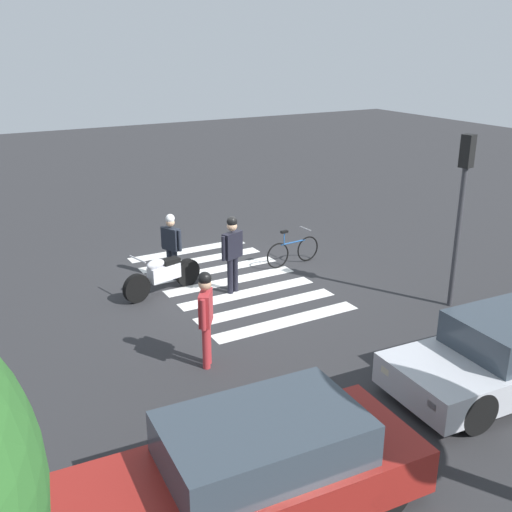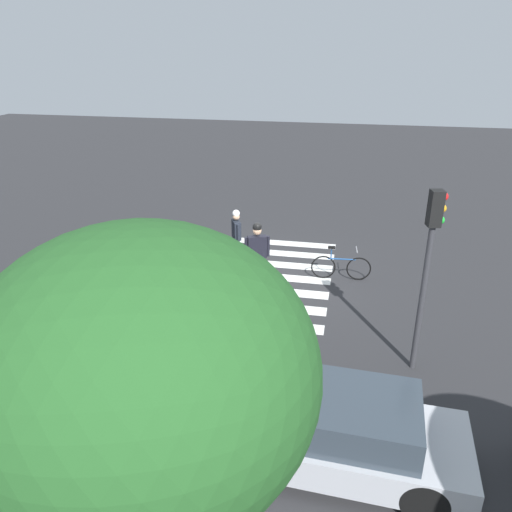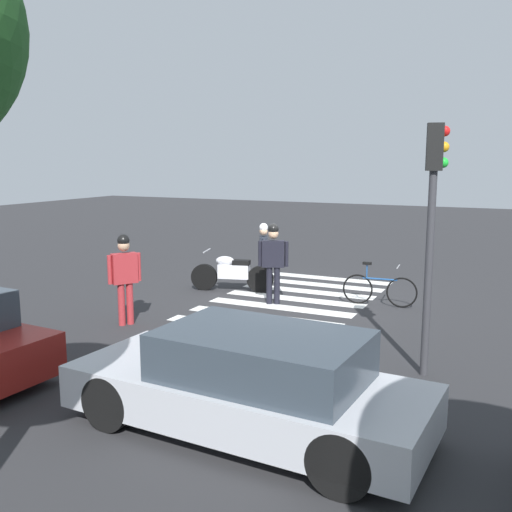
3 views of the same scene
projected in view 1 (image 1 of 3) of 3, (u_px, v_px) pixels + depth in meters
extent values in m
plane|color=#2B2B2D|center=(231.00, 281.00, 15.38)|extent=(60.00, 60.00, 0.00)
cylinder|color=black|center=(137.00, 288.00, 14.04)|extent=(0.70, 0.31, 0.68)
cylinder|color=black|center=(187.00, 272.00, 15.02)|extent=(0.70, 0.31, 0.68)
cube|color=silver|center=(164.00, 272.00, 14.50)|extent=(0.84, 0.47, 0.36)
ellipsoid|color=silver|center=(156.00, 264.00, 14.26)|extent=(0.53, 0.35, 0.24)
cube|color=black|center=(170.00, 261.00, 14.55)|extent=(0.49, 0.34, 0.12)
cylinder|color=#A5A5AD|center=(138.00, 259.00, 13.86)|extent=(0.19, 0.61, 0.04)
torus|color=black|center=(308.00, 249.00, 16.67)|extent=(0.71, 0.10, 0.71)
torus|color=black|center=(278.00, 256.00, 16.13)|extent=(0.71, 0.10, 0.71)
cylinder|color=#1E4C8C|center=(293.00, 242.00, 16.31)|extent=(0.79, 0.10, 0.04)
cylinder|color=#1E4C8C|center=(284.00, 238.00, 16.09)|extent=(0.03, 0.03, 0.34)
cube|color=black|center=(284.00, 232.00, 16.03)|extent=(0.21, 0.12, 0.06)
cylinder|color=#99999E|center=(305.00, 228.00, 16.41)|extent=(0.06, 0.46, 0.03)
cylinder|color=#1E232D|center=(170.00, 264.00, 15.43)|extent=(0.14, 0.14, 0.80)
cylinder|color=#1E232D|center=(175.00, 265.00, 15.33)|extent=(0.14, 0.14, 0.80)
cube|color=#1E232D|center=(171.00, 239.00, 15.15)|extent=(0.39, 0.51, 0.56)
sphere|color=tan|center=(170.00, 222.00, 15.01)|extent=(0.22, 0.22, 0.22)
cylinder|color=#1E232D|center=(163.00, 237.00, 15.30)|extent=(0.09, 0.09, 0.54)
cylinder|color=#1E232D|center=(180.00, 241.00, 15.00)|extent=(0.09, 0.09, 0.54)
sphere|color=white|center=(170.00, 219.00, 14.97)|extent=(0.23, 0.23, 0.23)
cylinder|color=black|center=(230.00, 276.00, 14.50)|extent=(0.14, 0.14, 0.89)
cylinder|color=black|center=(235.00, 274.00, 14.63)|extent=(0.14, 0.14, 0.89)
cube|color=black|center=(232.00, 245.00, 14.31)|extent=(0.55, 0.37, 0.63)
sphere|color=tan|center=(232.00, 226.00, 14.15)|extent=(0.24, 0.24, 0.24)
cylinder|color=black|center=(223.00, 248.00, 14.09)|extent=(0.09, 0.09, 0.60)
cylinder|color=black|center=(241.00, 242.00, 14.53)|extent=(0.09, 0.09, 0.60)
sphere|color=black|center=(232.00, 222.00, 14.11)|extent=(0.25, 0.25, 0.25)
cylinder|color=#B22D33|center=(206.00, 347.00, 11.16)|extent=(0.14, 0.14, 0.88)
cylinder|color=#B22D33|center=(207.00, 342.00, 11.33)|extent=(0.14, 0.14, 0.88)
cube|color=#B22D33|center=(206.00, 308.00, 10.99)|extent=(0.45, 0.54, 0.62)
sphere|color=tan|center=(205.00, 284.00, 10.84)|extent=(0.24, 0.24, 0.24)
cylinder|color=#B22D33|center=(203.00, 315.00, 10.71)|extent=(0.09, 0.09, 0.59)
cylinder|color=#B22D33|center=(208.00, 301.00, 11.28)|extent=(0.09, 0.09, 0.59)
sphere|color=black|center=(205.00, 278.00, 10.80)|extent=(0.25, 0.25, 0.25)
cube|color=silver|center=(188.00, 250.00, 17.60)|extent=(3.53, 0.45, 0.01)
cube|color=silver|center=(201.00, 260.00, 16.86)|extent=(3.53, 0.45, 0.01)
cube|color=silver|center=(215.00, 270.00, 16.12)|extent=(3.53, 0.45, 0.01)
cube|color=silver|center=(231.00, 281.00, 15.38)|extent=(3.53, 0.45, 0.01)
cube|color=silver|center=(248.00, 293.00, 14.64)|extent=(3.53, 0.45, 0.01)
cube|color=silver|center=(267.00, 306.00, 13.91)|extent=(3.53, 0.45, 0.01)
cube|color=silver|center=(287.00, 321.00, 13.17)|extent=(3.53, 0.45, 0.01)
cylinder|color=black|center=(476.00, 412.00, 9.35)|extent=(0.72, 0.26, 0.71)
cylinder|color=black|center=(410.00, 366.00, 10.67)|extent=(0.72, 0.26, 0.71)
cube|color=#B7BAC1|center=(510.00, 361.00, 10.62)|extent=(4.65, 2.04, 0.55)
cube|color=#F2EDCC|center=(434.00, 405.00, 9.18)|extent=(0.09, 0.20, 0.12)
cube|color=#F2EDCC|center=(387.00, 370.00, 10.14)|extent=(0.09, 0.20, 0.12)
cylinder|color=black|center=(108.00, 494.00, 7.70)|extent=(0.67, 0.26, 0.66)
cylinder|color=black|center=(385.00, 495.00, 7.68)|extent=(0.67, 0.26, 0.66)
cylinder|color=black|center=(320.00, 428.00, 9.01)|extent=(0.67, 0.26, 0.66)
cube|color=maroon|center=(246.00, 484.00, 7.63)|extent=(4.73, 2.05, 0.63)
cube|color=#333D47|center=(263.00, 438.00, 7.53)|extent=(2.59, 1.72, 0.58)
cube|color=#F2EDCC|center=(51.00, 506.00, 7.14)|extent=(0.09, 0.20, 0.12)
cylinder|color=#38383D|center=(457.00, 239.00, 13.44)|extent=(0.12, 0.12, 3.21)
cube|color=black|center=(467.00, 151.00, 12.78)|extent=(0.29, 0.29, 0.70)
sphere|color=red|center=(472.00, 139.00, 12.79)|extent=(0.16, 0.16, 0.16)
sphere|color=orange|center=(471.00, 150.00, 12.86)|extent=(0.16, 0.16, 0.16)
sphere|color=green|center=(469.00, 161.00, 12.94)|extent=(0.16, 0.16, 0.16)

